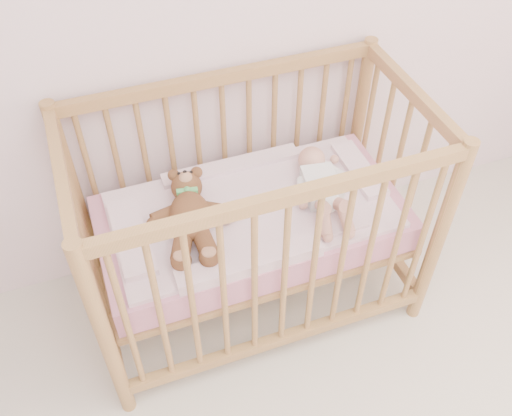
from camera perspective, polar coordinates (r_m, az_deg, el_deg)
name	(u,v)px	position (r m, az deg, el deg)	size (l,w,h in m)	color
crib	(252,220)	(2.31, -0.42, -1.24)	(1.36, 0.76, 1.00)	#AF794A
mattress	(252,223)	(2.32, -0.42, -1.49)	(1.22, 0.62, 0.13)	pink
blanket	(252,210)	(2.27, -0.43, -0.20)	(1.10, 0.58, 0.06)	pink
baby	(322,183)	(2.29, 6.57, 2.54)	(0.24, 0.51, 0.12)	silver
teddy_bear	(190,214)	(2.15, -6.62, -0.64)	(0.35, 0.49, 0.14)	brown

